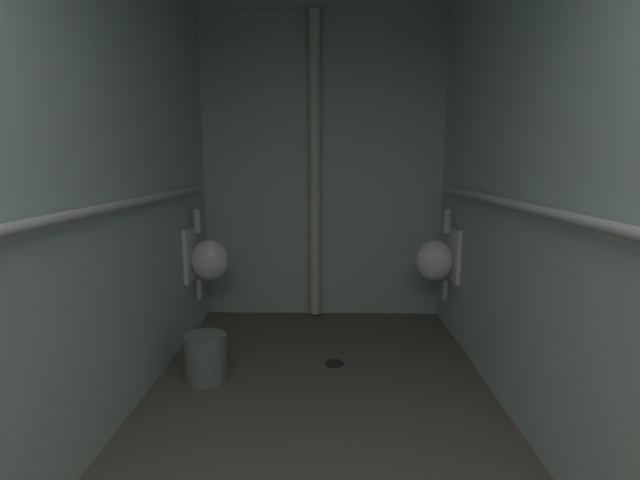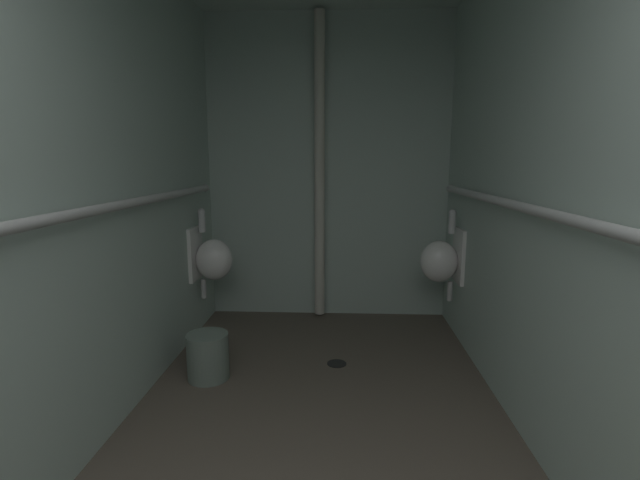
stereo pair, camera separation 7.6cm
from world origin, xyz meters
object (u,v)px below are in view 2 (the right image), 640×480
at_px(waste_bin, 208,356).
at_px(urinal_right_mid, 442,260).
at_px(urinal_left_mid, 212,258).
at_px(standpipe_back_wall, 320,170).
at_px(floor_drain, 337,363).

bearing_deg(waste_bin, urinal_right_mid, 25.93).
xyz_separation_m(urinal_right_mid, waste_bin, (-1.70, -0.83, -0.49)).
bearing_deg(urinal_right_mid, urinal_left_mid, -179.34).
bearing_deg(urinal_left_mid, urinal_right_mid, 0.66).
bearing_deg(urinal_right_mid, standpipe_back_wall, 156.22).
bearing_deg(urinal_left_mid, waste_bin, -76.99).
relative_size(floor_drain, waste_bin, 0.45).
bearing_deg(standpipe_back_wall, urinal_left_mid, -151.71).
height_order(urinal_left_mid, standpipe_back_wall, standpipe_back_wall).
distance_m(urinal_left_mid, standpipe_back_wall, 1.22).
xyz_separation_m(urinal_left_mid, waste_bin, (0.19, -0.81, -0.49)).
bearing_deg(waste_bin, standpipe_back_wall, 61.72).
bearing_deg(urinal_left_mid, standpipe_back_wall, 28.29).
bearing_deg(floor_drain, urinal_left_mid, 152.20).
distance_m(standpipe_back_wall, floor_drain, 1.71).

